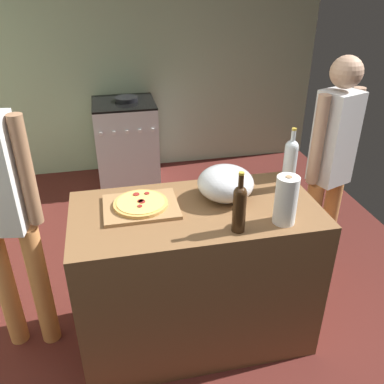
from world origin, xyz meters
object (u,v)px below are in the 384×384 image
object	(u,v)px
stove	(126,142)
person_in_red	(330,163)
wine_bottle_green	(239,206)
pizza	(141,203)
person_in_stripes	(3,205)
paper_towel_roll	(286,200)
mixing_bowl	(226,183)
wine_bottle_clear	(290,162)

from	to	relation	value
stove	person_in_red	bearing A→B (deg)	-57.01
wine_bottle_green	person_in_red	bearing A→B (deg)	36.05
pizza	person_in_stripes	size ratio (longest dim) A/B	0.17
person_in_stripes	person_in_red	bearing A→B (deg)	5.78
paper_towel_roll	person_in_red	xyz separation A→B (m)	(0.58, 0.58, -0.12)
person_in_stripes	person_in_red	distance (m)	2.00
mixing_bowl	person_in_stripes	distance (m)	1.19
stove	person_in_stripes	world-z (taller)	person_in_stripes
stove	pizza	bearing A→B (deg)	-91.23
wine_bottle_green	stove	size ratio (longest dim) A/B	0.35
mixing_bowl	person_in_stripes	world-z (taller)	person_in_stripes
stove	person_in_red	size ratio (longest dim) A/B	0.57
stove	wine_bottle_green	bearing A→B (deg)	-80.90
wine_bottle_clear	person_in_stripes	world-z (taller)	person_in_stripes
mixing_bowl	person_in_red	world-z (taller)	person_in_red
paper_towel_roll	wine_bottle_green	world-z (taller)	wine_bottle_green
person_in_red	wine_bottle_clear	bearing A→B (deg)	-150.03
pizza	mixing_bowl	world-z (taller)	mixing_bowl
person_in_red	pizza	bearing A→B (deg)	-167.19
paper_towel_roll	person_in_stripes	distance (m)	1.46
wine_bottle_green	wine_bottle_clear	world-z (taller)	wine_bottle_clear
wine_bottle_green	wine_bottle_clear	size ratio (longest dim) A/B	0.86
pizza	paper_towel_roll	size ratio (longest dim) A/B	1.13
wine_bottle_clear	person_in_red	bearing A→B (deg)	29.97
wine_bottle_green	person_in_red	xyz separation A→B (m)	(0.83, 0.60, -0.13)
pizza	paper_towel_roll	bearing A→B (deg)	-22.47
wine_bottle_clear	person_in_red	size ratio (longest dim) A/B	0.23
mixing_bowl	person_in_red	bearing A→B (deg)	19.24
paper_towel_roll	stove	world-z (taller)	paper_towel_roll
paper_towel_roll	person_in_red	world-z (taller)	person_in_red
person_in_red	mixing_bowl	bearing A→B (deg)	-160.76
paper_towel_roll	stove	distance (m)	2.63
wine_bottle_clear	mixing_bowl	bearing A→B (deg)	-173.55
person_in_red	wine_bottle_green	bearing A→B (deg)	-143.95
wine_bottle_clear	stove	distance (m)	2.37
wine_bottle_clear	stove	bearing A→B (deg)	111.09
stove	wine_bottle_clear	bearing A→B (deg)	-68.91
wine_bottle_green	person_in_stripes	size ratio (longest dim) A/B	0.19
paper_towel_roll	mixing_bowl	bearing A→B (deg)	126.73
wine_bottle_green	stove	bearing A→B (deg)	99.10
pizza	stove	world-z (taller)	pizza
wine_bottle_green	wine_bottle_clear	xyz separation A→B (m)	(0.42, 0.37, 0.03)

